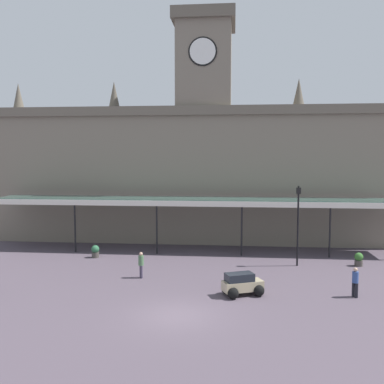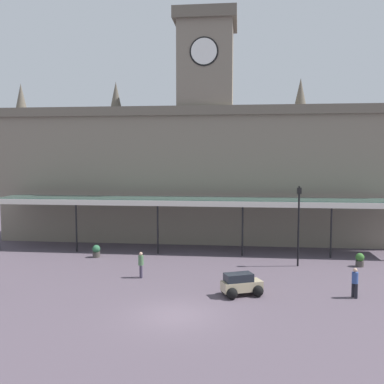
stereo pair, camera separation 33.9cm
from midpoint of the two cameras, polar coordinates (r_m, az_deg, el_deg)
ground_plane at (r=22.10m, az=-1.79°, el=-15.90°), size 140.00×140.00×0.00m
station_building at (r=40.01m, az=2.08°, el=3.50°), size 37.43×5.62×20.45m
entrance_canopy at (r=35.26m, az=1.48°, el=-1.10°), size 33.77×3.26×4.35m
car_beige_estate at (r=24.96m, az=6.87°, el=-12.12°), size 2.42×2.07×1.27m
pedestrian_near_entrance at (r=25.94m, az=20.99°, el=-10.95°), size 0.34×0.35×1.67m
pedestrian_crossing_forecourt at (r=28.29m, az=-6.39°, el=-9.36°), size 0.34×0.38×1.67m
victorian_lamppost at (r=31.46m, az=14.15°, el=-3.24°), size 0.30×0.30×5.72m
planter_forecourt_centre at (r=33.21m, az=21.48°, el=-8.28°), size 0.60×0.60×0.96m
planter_by_canopy at (r=34.45m, az=-12.20°, el=-7.59°), size 0.60×0.60×0.96m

